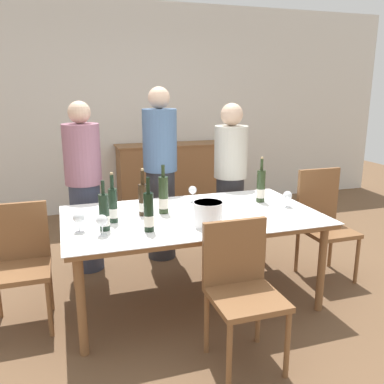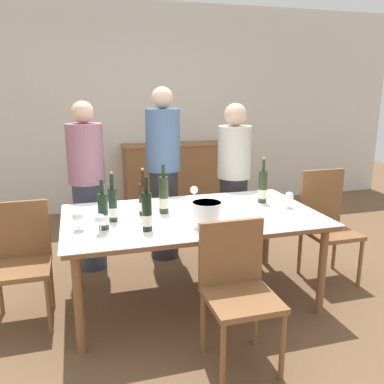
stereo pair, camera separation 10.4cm
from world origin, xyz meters
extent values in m
plane|color=brown|center=(0.00, 0.00, 0.00)|extent=(12.00, 12.00, 0.00)
cube|color=silver|center=(0.00, 2.80, 1.40)|extent=(8.00, 0.10, 2.80)
cube|color=brown|center=(0.51, 2.51, 0.46)|extent=(1.46, 0.44, 0.92)
cube|color=brown|center=(0.51, 2.51, 0.93)|extent=(1.50, 0.46, 0.02)
cylinder|color=brown|center=(-0.89, -0.47, 0.34)|extent=(0.06, 0.06, 0.69)
cylinder|color=brown|center=(0.89, -0.47, 0.34)|extent=(0.06, 0.06, 0.69)
cylinder|color=brown|center=(-0.89, 0.47, 0.34)|extent=(0.06, 0.06, 0.69)
cylinder|color=brown|center=(0.89, 0.47, 0.34)|extent=(0.06, 0.06, 0.69)
cube|color=brown|center=(0.00, 0.00, 0.70)|extent=(1.93, 1.09, 0.04)
cube|color=white|center=(0.00, 0.00, 0.72)|extent=(1.96, 1.12, 0.01)
cylinder|color=white|center=(0.03, -0.29, 0.82)|extent=(0.20, 0.20, 0.18)
cylinder|color=white|center=(0.03, -0.29, 0.90)|extent=(0.22, 0.22, 0.01)
cylinder|color=#28381E|center=(0.68, 0.16, 0.87)|extent=(0.07, 0.07, 0.28)
cylinder|color=silver|center=(0.68, 0.16, 0.80)|extent=(0.07, 0.07, 0.08)
cylinder|color=#28381E|center=(0.68, 0.16, 1.05)|extent=(0.02, 0.02, 0.10)
cylinder|color=tan|center=(0.68, 0.16, 1.11)|extent=(0.02, 0.02, 0.02)
cylinder|color=#1E3323|center=(-0.60, 0.00, 0.85)|extent=(0.06, 0.06, 0.25)
cylinder|color=white|center=(-0.60, 0.00, 0.80)|extent=(0.06, 0.06, 0.07)
cylinder|color=#1E3323|center=(-0.60, 0.00, 1.03)|extent=(0.03, 0.03, 0.10)
cylinder|color=tan|center=(-0.60, 0.00, 1.09)|extent=(0.02, 0.02, 0.02)
cylinder|color=#332314|center=(-0.36, 0.10, 0.85)|extent=(0.07, 0.07, 0.25)
cylinder|color=white|center=(-0.36, 0.10, 0.80)|extent=(0.07, 0.07, 0.07)
cylinder|color=#332314|center=(-0.36, 0.10, 1.03)|extent=(0.03, 0.03, 0.11)
cylinder|color=tan|center=(-0.36, 0.10, 1.09)|extent=(0.02, 0.02, 0.02)
cylinder|color=#1E3323|center=(-0.68, -0.16, 0.86)|extent=(0.07, 0.07, 0.26)
cylinder|color=white|center=(-0.68, -0.16, 0.80)|extent=(0.07, 0.07, 0.07)
cylinder|color=#1E3323|center=(-0.68, -0.16, 1.03)|extent=(0.02, 0.02, 0.10)
cylinder|color=#28381E|center=(-0.20, 0.10, 0.87)|extent=(0.08, 0.08, 0.29)
cylinder|color=silver|center=(-0.20, 0.10, 0.81)|extent=(0.08, 0.08, 0.08)
cylinder|color=#28381E|center=(-0.20, 0.10, 1.06)|extent=(0.03, 0.03, 0.09)
cylinder|color=black|center=(-0.40, -0.27, 0.86)|extent=(0.07, 0.07, 0.27)
cylinder|color=silver|center=(-0.40, -0.27, 0.80)|extent=(0.07, 0.07, 0.08)
cylinder|color=black|center=(-0.40, -0.27, 1.05)|extent=(0.03, 0.03, 0.11)
cylinder|color=white|center=(0.81, -0.05, 0.73)|extent=(0.07, 0.07, 0.00)
cylinder|color=white|center=(0.81, -0.05, 0.77)|extent=(0.01, 0.01, 0.07)
sphere|color=white|center=(0.81, -0.05, 0.83)|extent=(0.07, 0.07, 0.07)
cylinder|color=white|center=(0.12, 0.34, 0.73)|extent=(0.07, 0.07, 0.00)
cylinder|color=white|center=(0.12, 0.34, 0.77)|extent=(0.01, 0.01, 0.08)
sphere|color=white|center=(0.12, 0.34, 0.83)|extent=(0.07, 0.07, 0.07)
cylinder|color=white|center=(-0.85, -0.14, 0.73)|extent=(0.07, 0.07, 0.00)
cylinder|color=white|center=(-0.85, -0.14, 0.77)|extent=(0.01, 0.01, 0.07)
sphere|color=white|center=(-0.85, -0.14, 0.83)|extent=(0.08, 0.08, 0.08)
cylinder|color=white|center=(-0.71, -0.26, 0.73)|extent=(0.06, 0.06, 0.00)
cylinder|color=white|center=(-0.71, -0.26, 0.77)|extent=(0.01, 0.01, 0.07)
sphere|color=white|center=(-0.71, -0.26, 0.83)|extent=(0.08, 0.08, 0.08)
cylinder|color=brown|center=(-1.09, -0.18, 0.21)|extent=(0.03, 0.03, 0.41)
cylinder|color=brown|center=(-1.09, 0.18, 0.21)|extent=(0.03, 0.03, 0.41)
cube|color=brown|center=(-1.28, 0.00, 0.43)|extent=(0.42, 0.42, 0.04)
cube|color=brown|center=(-1.28, 0.19, 0.67)|extent=(0.42, 0.04, 0.43)
cylinder|color=brown|center=(-0.13, -1.06, 0.22)|extent=(0.03, 0.03, 0.44)
cylinder|color=brown|center=(0.24, -1.06, 0.22)|extent=(0.03, 0.03, 0.44)
cylinder|color=brown|center=(-0.13, -0.69, 0.22)|extent=(0.03, 0.03, 0.44)
cylinder|color=brown|center=(0.24, -0.69, 0.22)|extent=(0.03, 0.03, 0.44)
cube|color=brown|center=(0.06, -0.88, 0.45)|extent=(0.42, 0.42, 0.04)
cube|color=brown|center=(0.06, -0.68, 0.68)|extent=(0.42, 0.04, 0.42)
cylinder|color=brown|center=(1.09, -0.18, 0.21)|extent=(0.03, 0.03, 0.42)
cylinder|color=brown|center=(1.46, -0.18, 0.21)|extent=(0.03, 0.03, 0.42)
cylinder|color=brown|center=(1.09, 0.18, 0.21)|extent=(0.03, 0.03, 0.42)
cylinder|color=brown|center=(1.46, 0.18, 0.21)|extent=(0.03, 0.03, 0.42)
cube|color=brown|center=(1.28, 0.00, 0.44)|extent=(0.42, 0.42, 0.04)
cube|color=brown|center=(1.28, 0.19, 0.72)|extent=(0.42, 0.04, 0.52)
cylinder|color=#383F56|center=(-0.76, 0.87, 0.42)|extent=(0.28, 0.28, 0.83)
cylinder|color=#9E667A|center=(-0.76, 0.87, 1.11)|extent=(0.33, 0.33, 0.54)
sphere|color=beige|center=(-0.76, 0.87, 1.48)|extent=(0.20, 0.20, 0.20)
cylinder|color=#2D2D33|center=(-0.02, 0.93, 0.45)|extent=(0.28, 0.28, 0.90)
cylinder|color=#4C6B93|center=(-0.02, 0.93, 1.20)|extent=(0.33, 0.33, 0.59)
sphere|color=beige|center=(-0.02, 0.93, 1.60)|extent=(0.21, 0.21, 0.21)
cylinder|color=#2D2D33|center=(0.67, 0.81, 0.41)|extent=(0.28, 0.28, 0.81)
cylinder|color=beige|center=(0.67, 0.81, 1.07)|extent=(0.33, 0.33, 0.51)
sphere|color=beige|center=(0.67, 0.81, 1.44)|extent=(0.22, 0.22, 0.22)
camera|label=1|loc=(-0.94, -2.87, 1.68)|focal=38.00mm
camera|label=2|loc=(-0.84, -2.90, 1.68)|focal=38.00mm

